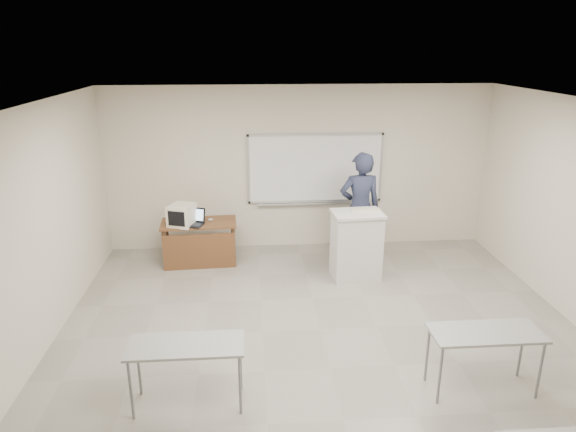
{
  "coord_description": "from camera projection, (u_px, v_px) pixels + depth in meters",
  "views": [
    {
      "loc": [
        -0.9,
        -5.15,
        3.66
      ],
      "look_at": [
        -0.34,
        2.2,
        1.19
      ],
      "focal_mm": 32.0,
      "sensor_mm": 36.0,
      "label": 1
    }
  ],
  "objects": [
    {
      "name": "floor",
      "position": [
        330.0,
        369.0,
        6.1
      ],
      "size": [
        7.0,
        8.0,
        0.01
      ],
      "primitive_type": "cube",
      "color": "gray",
      "rests_on": "ground"
    },
    {
      "name": "whiteboard",
      "position": [
        315.0,
        170.0,
        9.4
      ],
      "size": [
        2.48,
        0.1,
        1.31
      ],
      "color": "white",
      "rests_on": "floor"
    },
    {
      "name": "student_desks",
      "position": [
        355.0,
        395.0,
        4.61
      ],
      "size": [
        4.4,
        2.2,
        0.73
      ],
      "color": "#969691",
      "rests_on": "floor"
    },
    {
      "name": "instructor_desk",
      "position": [
        199.0,
        237.0,
        8.82
      ],
      "size": [
        1.28,
        0.64,
        0.75
      ],
      "rotation": [
        0.0,
        0.0,
        0.05
      ],
      "color": "brown",
      "rests_on": "floor"
    },
    {
      "name": "podium",
      "position": [
        356.0,
        245.0,
        8.34
      ],
      "size": [
        0.79,
        0.58,
        1.12
      ],
      "rotation": [
        0.0,
        0.0,
        0.07
      ],
      "color": "silver",
      "rests_on": "floor"
    },
    {
      "name": "crt_monitor",
      "position": [
        183.0,
        215.0,
        8.66
      ],
      "size": [
        0.39,
        0.44,
        0.37
      ],
      "rotation": [
        0.0,
        0.0,
        -0.34
      ],
      "color": "beige",
      "rests_on": "instructor_desk"
    },
    {
      "name": "laptop",
      "position": [
        192.0,
        221.0,
        8.71
      ],
      "size": [
        0.36,
        0.33,
        0.26
      ],
      "rotation": [
        0.0,
        0.0,
        -0.31
      ],
      "color": "black",
      "rests_on": "instructor_desk"
    },
    {
      "name": "mouse",
      "position": [
        211.0,
        220.0,
        8.9
      ],
      "size": [
        0.11,
        0.09,
        0.04
      ],
      "primitive_type": "ellipsoid",
      "rotation": [
        0.0,
        0.0,
        0.33
      ],
      "color": "#B3B6BB",
      "rests_on": "instructor_desk"
    },
    {
      "name": "keyboard",
      "position": [
        366.0,
        210.0,
        8.24
      ],
      "size": [
        0.46,
        0.18,
        0.03
      ],
      "primitive_type": "cube",
      "rotation": [
        0.0,
        0.0,
        -0.05
      ],
      "color": "beige",
      "rests_on": "podium"
    },
    {
      "name": "presenter",
      "position": [
        360.0,
        208.0,
        8.83
      ],
      "size": [
        0.74,
        0.51,
        1.96
      ],
      "primitive_type": "imported",
      "rotation": [
        0.0,
        0.0,
        3.2
      ],
      "color": "black",
      "rests_on": "floor"
    }
  ]
}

